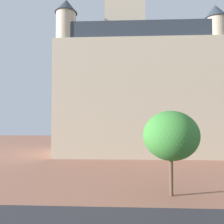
% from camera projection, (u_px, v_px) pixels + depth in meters
% --- Properties ---
extents(landmark_building, '(24.22, 10.71, 35.91)m').
position_uv_depth(landmark_building, '(135.00, 83.00, 33.15)').
color(landmark_building, beige).
rests_on(landmark_building, ground_plane).
extents(tree_curb_far, '(3.87, 3.87, 5.91)m').
position_uv_depth(tree_curb_far, '(171.00, 136.00, 14.78)').
color(tree_curb_far, brown).
rests_on(tree_curb_far, ground_plane).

